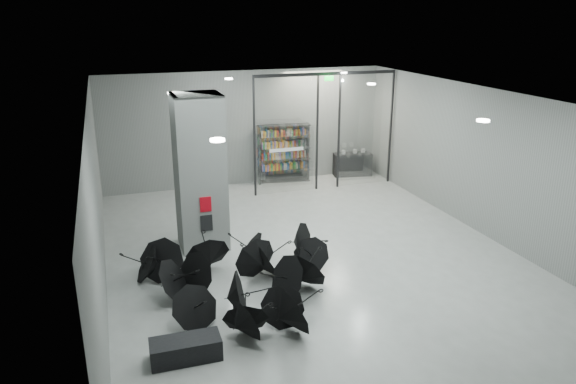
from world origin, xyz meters
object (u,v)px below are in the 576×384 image
object	(u,v)px
bookshelf	(284,153)
umbrella_cluster	(242,282)
column	(200,173)
shop_counter	(352,164)
bench	(186,349)

from	to	relation	value
bookshelf	umbrella_cluster	xyz separation A→B (m)	(-3.49, -7.69, -0.73)
column	umbrella_cluster	world-z (taller)	column
shop_counter	bookshelf	bearing A→B (deg)	-171.78
bench	shop_counter	xyz separation A→B (m)	(7.70, 9.53, 0.22)
bench	umbrella_cluster	size ratio (longest dim) A/B	0.25
umbrella_cluster	column	bearing A→B (deg)	96.25
bookshelf	shop_counter	size ratio (longest dim) A/B	1.48
shop_counter	column	bearing A→B (deg)	-134.12
bookshelf	shop_counter	bearing A→B (deg)	7.06
bookshelf	umbrella_cluster	size ratio (longest dim) A/B	0.43
bench	shop_counter	distance (m)	12.26
bookshelf	shop_counter	xyz separation A→B (m)	(2.69, -0.10, -0.62)
bookshelf	umbrella_cluster	world-z (taller)	bookshelf
column	bench	distance (m)	5.34
bench	bookshelf	distance (m)	10.89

